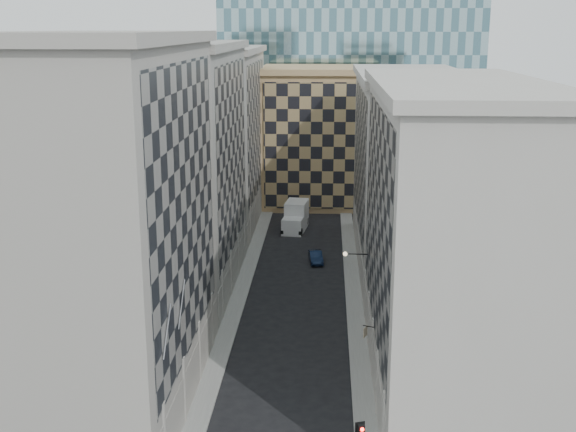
% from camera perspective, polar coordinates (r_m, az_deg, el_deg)
% --- Properties ---
extents(sidewalk_west, '(1.50, 100.00, 0.15)m').
position_cam_1_polar(sidewalk_west, '(66.63, -3.88, -6.33)').
color(sidewalk_west, gray).
rests_on(sidewalk_west, ground).
extents(sidewalk_east, '(1.50, 100.00, 0.15)m').
position_cam_1_polar(sidewalk_east, '(66.22, 5.23, -6.50)').
color(sidewalk_east, gray).
rests_on(sidewalk_east, ground).
extents(bldg_left_a, '(10.80, 22.80, 23.70)m').
position_cam_1_polar(bldg_left_a, '(46.41, -13.89, -0.86)').
color(bldg_left_a, '#A6A095').
rests_on(bldg_left_a, ground).
extents(bldg_left_b, '(10.80, 22.80, 22.70)m').
position_cam_1_polar(bldg_left_b, '(67.31, -8.51, 3.72)').
color(bldg_left_b, gray).
rests_on(bldg_left_b, ground).
extents(bldg_left_c, '(10.80, 22.80, 21.70)m').
position_cam_1_polar(bldg_left_c, '(88.74, -5.69, 6.11)').
color(bldg_left_c, '#A6A095').
rests_on(bldg_left_c, ground).
extents(bldg_right_a, '(10.80, 26.80, 20.70)m').
position_cam_1_polar(bldg_right_a, '(49.36, 12.65, -1.68)').
color(bldg_right_a, '#BAB4AA').
rests_on(bldg_right_a, ground).
extents(bldg_right_b, '(10.80, 28.80, 19.70)m').
position_cam_1_polar(bldg_right_b, '(75.52, 9.39, 3.73)').
color(bldg_right_b, '#BAB4AA').
rests_on(bldg_right_b, ground).
extents(tan_block, '(16.80, 14.80, 18.80)m').
position_cam_1_polar(tan_block, '(100.68, 2.76, 6.37)').
color(tan_block, tan).
rests_on(tan_block, ground).
extents(church_tower, '(7.20, 7.20, 51.50)m').
position_cam_1_polar(church_tower, '(113.81, 1.88, 16.18)').
color(church_tower, '#2C2822').
rests_on(church_tower, ground).
extents(flagpoles_left, '(0.10, 6.33, 2.33)m').
position_cam_1_polar(flagpoles_left, '(41.82, -8.94, -7.88)').
color(flagpoles_left, gray).
rests_on(flagpoles_left, ground).
extents(bracket_lamp, '(1.98, 0.36, 0.36)m').
position_cam_1_polar(bracket_lamp, '(58.50, 4.72, -3.01)').
color(bracket_lamp, black).
rests_on(bracket_lamp, ground).
extents(box_truck, '(3.20, 6.36, 3.35)m').
position_cam_1_polar(box_truck, '(87.90, 0.61, -0.14)').
color(box_truck, white).
rests_on(box_truck, ground).
extents(dark_car, '(1.73, 3.82, 1.22)m').
position_cam_1_polar(dark_car, '(75.82, 2.21, -3.25)').
color(dark_car, '#0F1C37').
rests_on(dark_car, ground).
extents(shop_sign, '(0.76, 0.66, 0.77)m').
position_cam_1_polar(shop_sign, '(50.10, 6.15, -9.04)').
color(shop_sign, black).
rests_on(shop_sign, ground).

